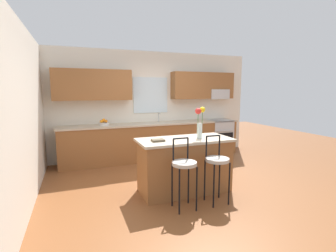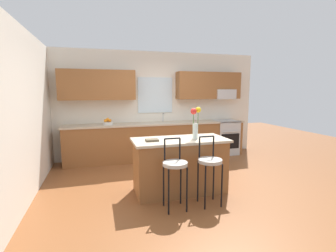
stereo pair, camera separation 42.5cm
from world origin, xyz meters
name	(u,v)px [view 1 (the left image)]	position (x,y,z in m)	size (l,w,h in m)	color
ground_plane	(182,181)	(0.00, 0.00, 0.00)	(14.00, 14.00, 0.00)	brown
wall_left	(27,114)	(-2.56, 0.30, 1.35)	(0.12, 4.60, 2.70)	silver
back_wall_assembly	(152,99)	(0.04, 1.98, 1.51)	(5.60, 0.50, 2.70)	silver
counter_run	(154,141)	(0.00, 1.70, 0.47)	(4.56, 0.64, 0.92)	brown
sink_faucet	(159,116)	(0.17, 1.84, 1.06)	(0.02, 0.13, 0.23)	#B7BABC
oven_range	(219,136)	(1.87, 1.68, 0.46)	(0.60, 0.64, 0.92)	#B7BABC
kitchen_island	(184,165)	(-0.14, -0.42, 0.46)	(1.59, 0.74, 0.92)	brown
bar_stool_near	(184,167)	(-0.42, -1.01, 0.64)	(0.36, 0.36, 1.04)	black
bar_stool_middle	(217,163)	(0.13, -1.01, 0.64)	(0.36, 0.36, 1.04)	black
flower_vase	(200,121)	(0.10, -0.49, 1.21)	(0.18, 0.11, 0.53)	silver
cookbook	(158,140)	(-0.63, -0.46, 0.94)	(0.20, 0.15, 0.03)	brown
fruit_bowl_oranges	(104,123)	(-1.23, 1.70, 0.97)	(0.24, 0.24, 0.16)	silver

